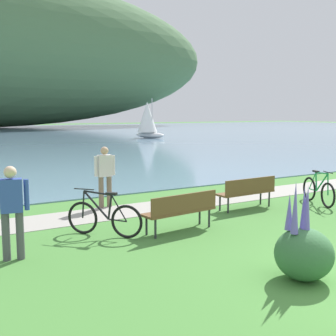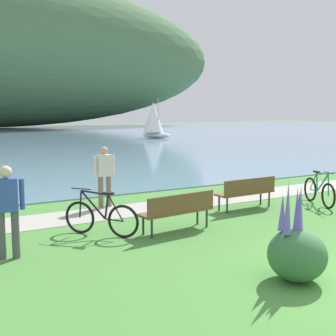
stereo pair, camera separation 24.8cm
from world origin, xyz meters
TOP-DOWN VIEW (x-y plane):
  - shoreline_path at (0.00, 6.58)m, footprint 60.00×1.50m
  - park_bench_near_camera at (1.46, 5.09)m, footprint 1.82×0.54m
  - park_bench_further_along at (-1.33, 4.12)m, footprint 1.84×0.66m
  - bicycle_leaning_near_bench at (3.66, 4.51)m, footprint 0.70×1.67m
  - bicycle_beside_path at (-2.93, 4.69)m, footprint 1.20×1.38m
  - person_at_shoreline at (-1.81, 7.31)m, footprint 0.61×0.23m
  - person_on_the_grass at (-4.92, 4.13)m, footprint 0.60×0.29m
  - echium_bush_closest_to_camera at (-1.17, 0.78)m, footprint 0.93×0.93m
  - sailboat_nearest_to_shore at (14.78, 35.53)m, footprint 2.78×3.52m

SIDE VIEW (x-z plane):
  - shoreline_path at x=0.00m, z-range 0.00..0.01m
  - bicycle_beside_path at x=-2.93m, z-range -0.11..0.90m
  - bicycle_leaning_near_bench at x=3.66m, z-range -0.11..0.90m
  - echium_bush_closest_to_camera at x=-1.17m, z-range -0.33..1.28m
  - park_bench_near_camera at x=1.46m, z-range 0.08..0.96m
  - park_bench_further_along at x=-1.33m, z-range 0.08..0.96m
  - person_at_shoreline at x=-1.81m, z-range 0.12..1.83m
  - person_on_the_grass at x=-4.92m, z-range 0.12..1.83m
  - sailboat_nearest_to_shore at x=14.78m, z-range -0.08..3.99m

